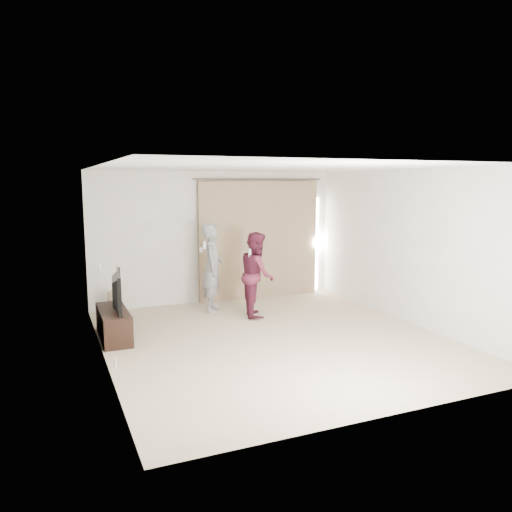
# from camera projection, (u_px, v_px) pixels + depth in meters

# --- Properties ---
(floor) EXTENTS (5.50, 5.50, 0.00)m
(floor) POSITION_uv_depth(u_px,v_px,m) (275.00, 339.00, 7.64)
(floor) COLOR beige
(floor) RESTS_ON ground
(wall_back) EXTENTS (5.00, 0.04, 2.60)m
(wall_back) POSITION_uv_depth(u_px,v_px,m) (217.00, 237.00, 9.96)
(wall_back) COLOR beige
(wall_back) RESTS_ON ground
(wall_left) EXTENTS (0.04, 5.50, 2.60)m
(wall_left) POSITION_uv_depth(u_px,v_px,m) (102.00, 267.00, 6.49)
(wall_left) COLOR beige
(wall_left) RESTS_ON ground
(ceiling) EXTENTS (5.00, 5.50, 0.01)m
(ceiling) POSITION_uv_depth(u_px,v_px,m) (276.00, 167.00, 7.26)
(ceiling) COLOR silver
(ceiling) RESTS_ON wall_back
(curtain) EXTENTS (2.80, 0.11, 2.46)m
(curtain) POSITION_uv_depth(u_px,v_px,m) (260.00, 240.00, 10.26)
(curtain) COLOR #A08562
(curtain) RESTS_ON ground
(tv_console) EXTENTS (0.41, 1.19, 0.46)m
(tv_console) POSITION_uv_depth(u_px,v_px,m) (114.00, 324.00, 7.65)
(tv_console) COLOR black
(tv_console) RESTS_ON ground
(tv) EXTENTS (0.25, 1.01, 0.58)m
(tv) POSITION_uv_depth(u_px,v_px,m) (112.00, 291.00, 7.57)
(tv) COLOR black
(tv) RESTS_ON tv_console
(scratching_post) EXTENTS (0.33, 0.33, 0.45)m
(scratching_post) POSITION_uv_depth(u_px,v_px,m) (113.00, 306.00, 8.99)
(scratching_post) COLOR tan
(scratching_post) RESTS_ON ground
(person_man) EXTENTS (0.60, 0.71, 1.64)m
(person_man) POSITION_uv_depth(u_px,v_px,m) (212.00, 268.00, 9.21)
(person_man) COLOR gray
(person_man) RESTS_ON ground
(person_woman) EXTENTS (0.75, 0.87, 1.52)m
(person_woman) POSITION_uv_depth(u_px,v_px,m) (257.00, 274.00, 8.89)
(person_woman) COLOR #561B2E
(person_woman) RESTS_ON ground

